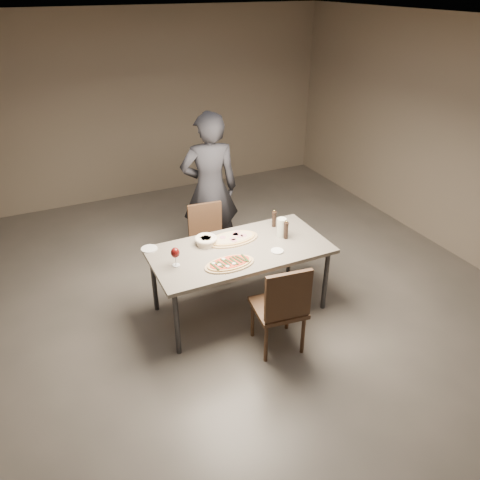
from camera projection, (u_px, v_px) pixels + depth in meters
name	position (u px, v px, depth m)	size (l,w,h in m)	color
room	(240.00, 189.00, 4.39)	(7.00, 7.00, 7.00)	#5D5750
dining_table	(240.00, 253.00, 4.73)	(1.80, 0.90, 0.75)	slate
zucchini_pizza	(229.00, 263.00, 4.43)	(0.50, 0.28, 0.05)	tan
ham_pizza	(232.00, 239.00, 4.85)	(0.57, 0.31, 0.04)	tan
bread_basket	(206.00, 240.00, 4.76)	(0.23, 0.23, 0.08)	beige
oil_dish	(277.00, 251.00, 4.65)	(0.13, 0.13, 0.01)	white
pepper_mill_left	(274.00, 219.00, 5.08)	(0.05, 0.05, 0.20)	black
pepper_mill_right	(286.00, 230.00, 4.85)	(0.05, 0.05, 0.20)	black
carafe	(281.00, 227.00, 4.89)	(0.10, 0.10, 0.20)	silver
wine_glass	(175.00, 253.00, 4.37)	(0.09, 0.09, 0.19)	silver
side_plate	(149.00, 249.00, 4.69)	(0.16, 0.16, 0.01)	white
chair_near	(282.00, 305.00, 4.25)	(0.50, 0.50, 0.95)	#412A1B
chair_far	(208.00, 238.00, 5.43)	(0.46, 0.46, 0.89)	#412A1B
diner	(210.00, 189.00, 5.55)	(0.68, 0.45, 1.87)	black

